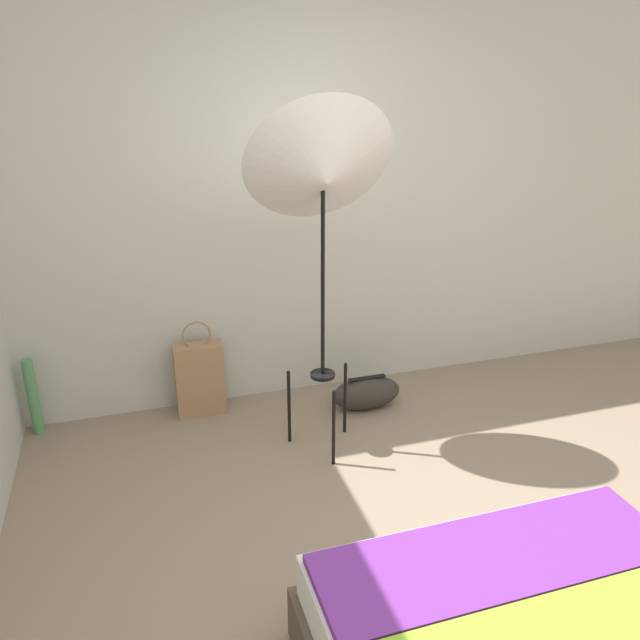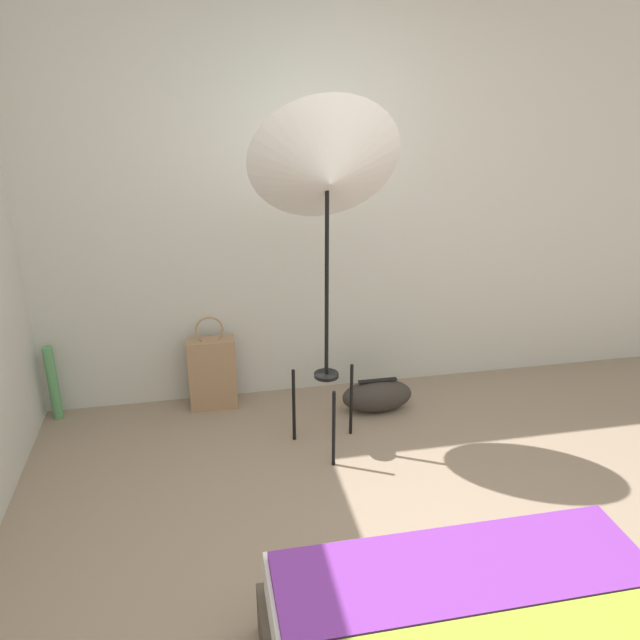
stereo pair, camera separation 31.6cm
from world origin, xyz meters
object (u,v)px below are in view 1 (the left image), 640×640
Objects in this scene: photo_umbrella at (323,175)px; paper_roll at (33,397)px; tote_bag at (200,378)px; duffel_bag at (366,393)px.

photo_umbrella is 4.02× the size of paper_roll.
paper_roll is (-0.98, 0.04, 0.00)m from tote_bag.
duffel_bag is at bearing -14.38° from tote_bag.
duffel_bag is at bearing 39.72° from photo_umbrella.
tote_bag is at bearing -2.43° from paper_roll.
photo_umbrella is at bearing -140.28° from duffel_bag.
tote_bag is 1.07m from duffel_bag.
duffel_bag is (1.03, -0.26, -0.14)m from tote_bag.
photo_umbrella is 2.17m from paper_roll.
tote_bag is at bearing 136.09° from photo_umbrella.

